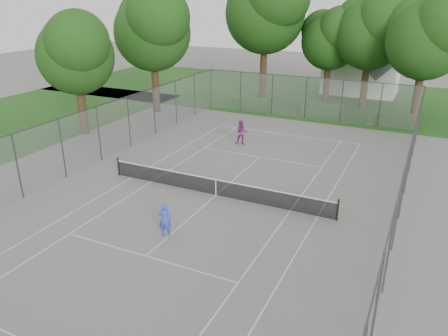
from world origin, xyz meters
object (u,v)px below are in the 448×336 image
at_px(tennis_net, 216,186).
at_px(woman_player, 241,133).
at_px(girl_player, 165,219).
at_px(house, 363,58).

relative_size(tennis_net, woman_player, 7.41).
bearing_deg(girl_player, woman_player, -100.31).
relative_size(tennis_net, girl_player, 8.13).
bearing_deg(house, girl_player, -94.45).
xyz_separation_m(house, girl_player, (-2.66, -34.17, -2.90)).
bearing_deg(house, woman_player, -102.20).
xyz_separation_m(house, woman_player, (-4.60, -21.27, -2.82)).
relative_size(tennis_net, house, 1.40).
xyz_separation_m(tennis_net, house, (2.48, 29.53, 3.18)).
height_order(house, woman_player, house).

